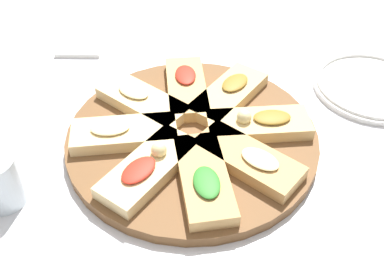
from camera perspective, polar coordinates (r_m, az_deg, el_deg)
name	(u,v)px	position (r m, az deg, el deg)	size (l,w,h in m)	color
ground_plane	(192,141)	(0.80, 0.00, -1.67)	(3.00, 3.00, 0.00)	silver
serving_board	(192,137)	(0.79, 0.00, -1.14)	(0.44, 0.44, 0.02)	brown
focaccia_slice_0	(248,159)	(0.73, 7.17, -3.93)	(0.17, 0.19, 0.03)	tan
focaccia_slice_1	(259,124)	(0.79, 8.45, 0.55)	(0.09, 0.19, 0.04)	#DBB775
focaccia_slice_2	(229,94)	(0.85, 4.68, 4.34)	(0.19, 0.16, 0.03)	#DBB775
focaccia_slice_3	(186,87)	(0.87, -0.72, 5.24)	(0.19, 0.10, 0.03)	tan
focaccia_slice_4	(142,101)	(0.84, -6.33, 3.42)	(0.16, 0.19, 0.03)	#E5C689
focaccia_slice_5	(123,133)	(0.78, -8.71, -0.62)	(0.10, 0.19, 0.03)	#E5C689
focaccia_slice_6	(149,167)	(0.71, -5.53, -4.98)	(0.19, 0.16, 0.04)	#E5C689
focaccia_slice_7	(204,178)	(0.69, 1.54, -6.37)	(0.19, 0.11, 0.03)	tan
plate_left	(372,86)	(0.98, 21.88, 4.95)	(0.23, 0.23, 0.02)	white
napkin_stack	(82,42)	(1.09, -13.80, 10.52)	(0.12, 0.10, 0.01)	white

